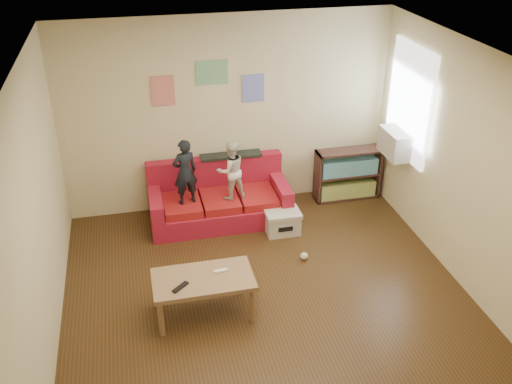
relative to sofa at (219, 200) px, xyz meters
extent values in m
cube|color=#422B13|center=(0.24, -2.06, -0.28)|extent=(4.50, 5.00, 0.01)
cube|color=white|center=(0.24, -2.06, 2.43)|extent=(4.50, 5.00, 0.01)
cube|color=beige|center=(0.24, 0.44, 1.07)|extent=(4.50, 0.01, 2.70)
cube|color=beige|center=(-2.02, -2.06, 1.07)|extent=(0.01, 5.00, 2.70)
cube|color=beige|center=(2.49, -2.06, 1.07)|extent=(0.01, 5.00, 2.70)
cube|color=maroon|center=(0.00, -0.06, -0.14)|extent=(1.88, 0.85, 0.28)
cube|color=maroon|center=(0.00, 0.27, 0.26)|extent=(1.88, 0.17, 0.52)
cube|color=maroon|center=(-0.86, -0.06, 0.12)|extent=(0.17, 0.85, 0.24)
cube|color=maroon|center=(0.86, -0.06, 0.12)|extent=(0.17, 0.85, 0.24)
cube|color=maroon|center=(-0.52, -0.13, 0.06)|extent=(0.49, 0.64, 0.11)
cube|color=maroon|center=(0.00, -0.13, 0.06)|extent=(0.49, 0.64, 0.11)
cube|color=maroon|center=(0.51, -0.13, 0.06)|extent=(0.49, 0.64, 0.11)
cube|color=black|center=(0.23, 0.27, 0.53)|extent=(0.85, 0.21, 0.04)
imported|color=black|center=(-0.45, -0.16, 0.57)|extent=(0.37, 0.29, 0.90)
imported|color=beige|center=(0.15, -0.16, 0.52)|extent=(0.45, 0.39, 0.81)
cube|color=#906D49|center=(-0.49, -1.95, 0.17)|extent=(1.06, 0.58, 0.05)
cylinder|color=#906D49|center=(-0.97, -2.19, -0.07)|extent=(0.06, 0.06, 0.42)
cylinder|color=#906D49|center=(-0.02, -2.19, -0.07)|extent=(0.06, 0.06, 0.42)
cylinder|color=#906D49|center=(-0.97, -1.71, -0.07)|extent=(0.06, 0.06, 0.42)
cylinder|color=#906D49|center=(-0.02, -1.71, -0.07)|extent=(0.06, 0.06, 0.42)
cube|color=black|center=(-0.74, -2.07, 0.21)|extent=(0.19, 0.17, 0.02)
cube|color=silver|center=(-0.29, -1.90, 0.22)|extent=(0.15, 0.05, 0.03)
cube|color=#3D241E|center=(1.47, 0.17, 0.10)|extent=(0.03, 0.29, 0.76)
cube|color=#3D241E|center=(2.40, 0.17, 0.10)|extent=(0.03, 0.29, 0.76)
cube|color=#3D241E|center=(1.94, 0.17, -0.26)|extent=(0.95, 0.29, 0.03)
cube|color=#3D241E|center=(1.94, 0.17, 0.47)|extent=(0.95, 0.29, 0.03)
cube|color=#3D241E|center=(1.94, 0.17, 0.10)|extent=(0.89, 0.29, 0.02)
cube|color=olive|center=(1.94, 0.17, -0.14)|extent=(0.84, 0.24, 0.23)
cube|color=teal|center=(1.94, 0.17, 0.23)|extent=(0.84, 0.24, 0.23)
cube|color=white|center=(2.46, -0.41, 1.36)|extent=(0.04, 1.08, 1.48)
cube|color=#B7B2A3|center=(2.34, -0.41, 0.80)|extent=(0.28, 0.55, 0.35)
cube|color=#D87266|center=(-0.61, 0.42, 1.47)|extent=(0.30, 0.01, 0.40)
cube|color=#72B27F|center=(0.04, 0.42, 1.67)|extent=(0.42, 0.01, 0.32)
cube|color=#727FCC|center=(0.59, 0.42, 1.42)|extent=(0.30, 0.01, 0.38)
cube|color=beige|center=(0.76, -0.55, -0.15)|extent=(0.44, 0.33, 0.26)
cube|color=beige|center=(0.76, -0.55, 0.01)|extent=(0.46, 0.35, 0.05)
cube|color=black|center=(0.76, -0.72, -0.14)|extent=(0.20, 0.00, 0.07)
sphere|color=beige|center=(0.86, -1.23, -0.23)|extent=(0.11, 0.11, 0.10)
camera|label=1|loc=(-1.03, -6.77, 3.85)|focal=40.00mm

